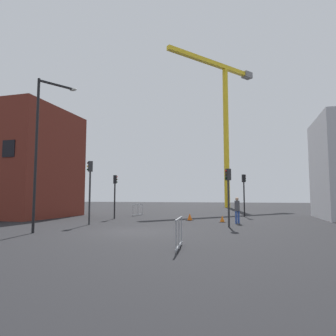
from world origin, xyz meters
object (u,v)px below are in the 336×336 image
(traffic_light_far, at_px, (228,187))
(traffic_cone_striped, at_px, (222,219))
(traffic_light_island, at_px, (244,188))
(traffic_light_corner, at_px, (115,189))
(pedestrian_walking, at_px, (237,208))
(streetlamp_tall, at_px, (42,141))
(traffic_light_near, at_px, (90,182))
(construction_crane, at_px, (224,111))
(traffic_cone_by_barrier, at_px, (190,217))

(traffic_light_far, bearing_deg, traffic_cone_striped, 101.40)
(traffic_light_island, bearing_deg, traffic_cone_striped, -102.79)
(traffic_light_corner, relative_size, pedestrian_walking, 2.03)
(streetlamp_tall, relative_size, traffic_light_near, 1.92)
(traffic_light_near, xyz_separation_m, pedestrian_walking, (9.40, 3.35, -1.76))
(traffic_light_corner, height_order, traffic_light_island, traffic_light_island)
(construction_crane, height_order, traffic_cone_striped, construction_crane)
(traffic_light_far, distance_m, traffic_light_near, 9.05)
(pedestrian_walking, bearing_deg, streetlamp_tall, -140.07)
(traffic_light_island, height_order, traffic_light_far, traffic_light_island)
(traffic_light_far, relative_size, traffic_light_near, 0.84)
(construction_crane, distance_m, traffic_cone_by_barrier, 32.54)
(traffic_light_near, distance_m, traffic_cone_striped, 9.66)
(traffic_light_corner, bearing_deg, traffic_light_near, -83.18)
(traffic_light_near, xyz_separation_m, traffic_cone_striped, (8.29, 4.22, -2.59))
(traffic_light_near, relative_size, traffic_cone_striped, 8.78)
(traffic_light_corner, bearing_deg, pedestrian_walking, -10.62)
(construction_crane, relative_size, traffic_cone_by_barrier, 45.61)
(traffic_light_corner, distance_m, traffic_cone_by_barrier, 6.74)
(traffic_light_far, distance_m, traffic_cone_by_barrier, 5.93)
(construction_crane, relative_size, traffic_cone_striped, 51.65)
(construction_crane, distance_m, traffic_cone_striped, 33.39)
(traffic_light_near, bearing_deg, streetlamp_tall, -92.66)
(pedestrian_walking, xyz_separation_m, traffic_cone_striped, (-1.10, 0.86, -0.82))
(traffic_light_far, height_order, traffic_cone_by_barrier, traffic_light_far)
(streetlamp_tall, xyz_separation_m, traffic_light_far, (9.23, 5.36, -2.37))
(construction_crane, relative_size, traffic_light_island, 6.42)
(traffic_light_far, height_order, traffic_cone_striped, traffic_light_far)
(traffic_light_far, relative_size, traffic_cone_by_barrier, 6.52)
(traffic_cone_striped, bearing_deg, traffic_cone_by_barrier, 160.65)
(traffic_cone_striped, bearing_deg, traffic_light_far, -78.60)
(traffic_light_corner, xyz_separation_m, pedestrian_walking, (10.02, -1.88, -1.41))
(construction_crane, xyz_separation_m, pedestrian_walking, (3.20, -29.99, -15.37))
(traffic_light_far, bearing_deg, traffic_cone_by_barrier, 126.30)
(streetlamp_tall, distance_m, traffic_light_near, 5.09)
(traffic_light_near, height_order, traffic_cone_by_barrier, traffic_light_near)
(traffic_light_near, bearing_deg, pedestrian_walking, 19.65)
(pedestrian_walking, bearing_deg, traffic_light_near, -160.35)
(traffic_light_island, distance_m, traffic_cone_striped, 6.90)
(pedestrian_walking, bearing_deg, construction_crane, 96.09)
(construction_crane, xyz_separation_m, traffic_light_island, (3.53, -22.81, -13.82))
(traffic_light_island, distance_m, traffic_light_far, 9.91)
(pedestrian_walking, distance_m, traffic_cone_striped, 1.63)
(traffic_light_corner, xyz_separation_m, traffic_light_near, (0.63, -5.23, 0.35))
(pedestrian_walking, bearing_deg, traffic_cone_striped, 141.93)
(traffic_cone_striped, bearing_deg, pedestrian_walking, -38.07)
(traffic_cone_by_barrier, height_order, traffic_cone_striped, traffic_cone_by_barrier)
(traffic_light_far, xyz_separation_m, traffic_light_near, (-9.01, -0.66, 0.41))
(traffic_light_near, height_order, traffic_cone_striped, traffic_light_near)
(traffic_light_near, relative_size, traffic_cone_by_barrier, 7.75)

